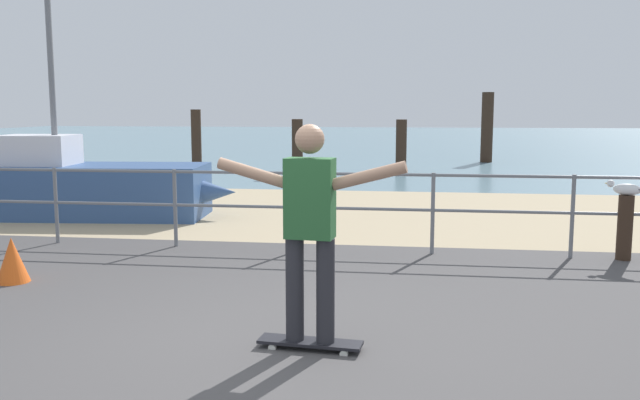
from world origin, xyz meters
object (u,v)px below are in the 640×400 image
(seagull, at_px, (626,189))
(traffic_cone, at_px, (12,261))
(skateboard, at_px, (310,343))
(skateboarder, at_px, (310,220))
(bollard_short, at_px, (625,228))
(sailboat, at_px, (84,187))

(seagull, xyz_separation_m, traffic_cone, (-6.71, -2.03, -0.64))
(skateboard, bearing_deg, skateboarder, -174.64)
(seagull, bearing_deg, bollard_short, -25.83)
(bollard_short, relative_size, seagull, 1.77)
(bollard_short, height_order, traffic_cone, bollard_short)
(bollard_short, xyz_separation_m, seagull, (-0.02, 0.01, 0.48))
(sailboat, relative_size, seagull, 10.95)
(skateboarder, bearing_deg, bollard_short, 47.15)
(seagull, bearing_deg, skateboarder, -132.66)
(sailboat, bearing_deg, skateboard, -50.43)
(skateboarder, relative_size, seagull, 3.59)
(bollard_short, bearing_deg, skateboard, -132.85)
(sailboat, distance_m, traffic_cone, 4.45)
(sailboat, height_order, bollard_short, sailboat)
(skateboard, xyz_separation_m, seagull, (3.29, 3.57, 0.82))
(bollard_short, xyz_separation_m, traffic_cone, (-6.73, -2.02, -0.16))
(skateboard, bearing_deg, sailboat, 129.57)
(skateboard, xyz_separation_m, bollard_short, (3.30, 3.56, 0.34))
(skateboard, distance_m, traffic_cone, 3.76)
(bollard_short, bearing_deg, traffic_cone, -163.29)
(skateboard, xyz_separation_m, traffic_cone, (-3.42, 1.54, 0.18))
(sailboat, xyz_separation_m, seagull, (8.06, -2.20, 0.37))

